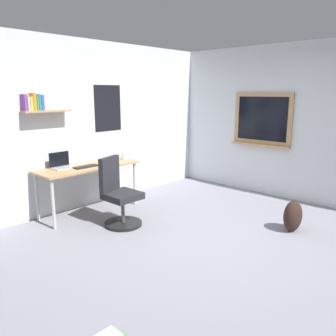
{
  "coord_description": "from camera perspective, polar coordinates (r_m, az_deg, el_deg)",
  "views": [
    {
      "loc": [
        -3.18,
        -2.21,
        1.81
      ],
      "look_at": [
        -0.04,
        0.73,
        0.85
      ],
      "focal_mm": 36.52,
      "sensor_mm": 36.0,
      "label": 1
    }
  ],
  "objects": [
    {
      "name": "backpack",
      "position": [
        4.84,
        20.11,
        -7.53
      ],
      "size": [
        0.32,
        0.22,
        0.42
      ],
      "primitive_type": "ellipsoid",
      "color": "black",
      "rests_on": "ground"
    },
    {
      "name": "wall_back",
      "position": [
        5.66,
        -12.65,
        7.14
      ],
      "size": [
        5.0,
        0.3,
        2.6
      ],
      "color": "silver",
      "rests_on": "ground"
    },
    {
      "name": "coffee_mug",
      "position": [
        5.62,
        -7.37,
        1.88
      ],
      "size": [
        0.08,
        0.08,
        0.09
      ],
      "primitive_type": "cylinder",
      "color": "silver",
      "rests_on": "desk"
    },
    {
      "name": "wall_right",
      "position": [
        6.08,
        21.54,
        6.9
      ],
      "size": [
        0.22,
        5.0,
        2.6
      ],
      "color": "silver",
      "rests_on": "ground"
    },
    {
      "name": "office_chair",
      "position": [
        4.75,
        -8.25,
        -4.7
      ],
      "size": [
        0.52,
        0.55,
        0.95
      ],
      "color": "black",
      "rests_on": "ground"
    },
    {
      "name": "laptop",
      "position": [
        5.18,
        -17.34,
        0.6
      ],
      "size": [
        0.31,
        0.21,
        0.23
      ],
      "color": "#ADAFB5",
      "rests_on": "desk"
    },
    {
      "name": "keyboard",
      "position": [
        5.15,
        -13.5,
        0.24
      ],
      "size": [
        0.37,
        0.13,
        0.02
      ],
      "primitive_type": "cube",
      "color": "black",
      "rests_on": "desk"
    },
    {
      "name": "desk",
      "position": [
        5.27,
        -13.18,
        -0.4
      ],
      "size": [
        1.56,
        0.58,
        0.73
      ],
      "color": "tan",
      "rests_on": "ground"
    },
    {
      "name": "computer_mouse",
      "position": [
        5.3,
        -10.99,
        0.79
      ],
      "size": [
        0.1,
        0.06,
        0.03
      ],
      "primitive_type": "ellipsoid",
      "color": "#262628",
      "rests_on": "desk"
    },
    {
      "name": "ground_plane",
      "position": [
        4.28,
        7.72,
        -12.58
      ],
      "size": [
        5.2,
        5.2,
        0.0
      ],
      "primitive_type": "plane",
      "color": "gray",
      "rests_on": "ground"
    }
  ]
}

